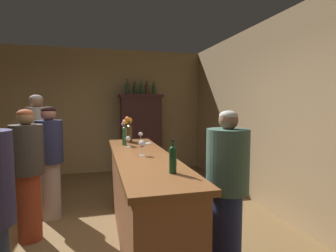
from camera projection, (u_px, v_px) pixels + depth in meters
wall_back at (98, 111)px, 6.17m from camera, size 4.94×0.12×2.82m
wall_right at (305, 118)px, 3.32m from camera, size 0.12×7.21×2.82m
bar_counter at (143, 198)px, 3.08m from camera, size 0.63×2.73×1.01m
display_cabinet at (141, 132)px, 6.14m from camera, size 0.98×0.44×1.79m
wine_bottle_rose at (173, 158)px, 2.23m from camera, size 0.06×0.06×0.29m
wine_bottle_chardonnay at (124, 135)px, 3.74m from camera, size 0.06×0.06×0.31m
wine_bottle_merlot at (129, 133)px, 3.96m from camera, size 0.08×0.08×0.34m
wine_glass_front at (142, 145)px, 2.99m from camera, size 0.07×0.07×0.17m
wine_glass_mid at (141, 135)px, 4.13m from camera, size 0.07×0.07×0.14m
wine_glass_rear at (128, 139)px, 3.59m from camera, size 0.07×0.07×0.15m
flower_arrangement at (126, 128)px, 4.12m from camera, size 0.17×0.15×0.38m
cheese_plate at (146, 143)px, 3.87m from camera, size 0.15×0.15×0.01m
display_bottle_left at (127, 88)px, 5.98m from camera, size 0.07×0.07×0.34m
display_bottle_midleft at (135, 89)px, 6.03m from camera, size 0.07×0.07×0.28m
display_bottle_center at (141, 88)px, 6.06m from camera, size 0.07×0.07×0.31m
display_bottle_midright at (147, 88)px, 6.09m from camera, size 0.08×0.08×0.33m
display_bottle_right at (154, 89)px, 6.14m from camera, size 0.08×0.08×0.30m
patron_near_entrance at (38, 144)px, 4.18m from camera, size 0.33×0.33×1.73m
patron_redhead at (50, 158)px, 3.65m from camera, size 0.35×0.35×1.56m
patron_by_cabinet at (28, 170)px, 3.07m from camera, size 0.36×0.36×1.53m
bartender at (227, 186)px, 2.50m from camera, size 0.40×0.40×1.53m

